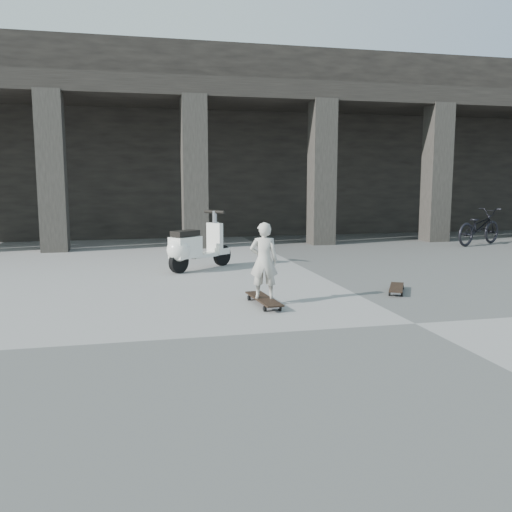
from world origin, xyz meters
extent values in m
plane|color=#52524F|center=(0.00, 0.00, 0.00)|extent=(90.00, 90.00, 0.00)
cube|color=black|center=(0.00, 14.00, 3.00)|extent=(28.00, 6.00, 6.00)
cube|color=black|center=(0.00, 9.60, 4.20)|extent=(28.00, 2.80, 0.50)
cube|color=#2A2823|center=(-5.36, 8.50, 2.00)|extent=(0.65, 0.65, 4.00)
cube|color=#2A2823|center=(-1.79, 8.50, 2.00)|extent=(0.65, 0.65, 4.00)
cube|color=#2A2823|center=(1.79, 8.50, 2.00)|extent=(0.65, 0.65, 4.00)
cube|color=#2A2823|center=(5.36, 8.50, 2.00)|extent=(0.65, 0.65, 4.00)
cube|color=black|center=(-1.62, 1.41, 0.09)|extent=(0.33, 1.07, 0.02)
cube|color=#B2B2B7|center=(-1.65, 1.78, 0.05)|extent=(0.22, 0.07, 0.03)
cube|color=#B2B2B7|center=(-1.59, 1.05, 0.05)|extent=(0.22, 0.07, 0.03)
cylinder|color=black|center=(-1.76, 1.77, 0.04)|extent=(0.04, 0.08, 0.08)
cylinder|color=black|center=(-1.54, 1.79, 0.04)|extent=(0.04, 0.08, 0.08)
cylinder|color=black|center=(-1.70, 1.04, 0.04)|extent=(0.04, 0.08, 0.08)
cylinder|color=black|center=(-1.48, 1.06, 0.04)|extent=(0.04, 0.08, 0.08)
cube|color=black|center=(0.68, 1.80, 0.09)|extent=(0.58, 0.81, 0.02)
cube|color=#B2B2B7|center=(0.82, 2.05, 0.05)|extent=(0.18, 0.13, 0.03)
cube|color=#B2B2B7|center=(0.54, 1.56, 0.05)|extent=(0.18, 0.13, 0.03)
cylinder|color=black|center=(0.74, 2.10, 0.04)|extent=(0.06, 0.08, 0.07)
cylinder|color=black|center=(0.90, 2.01, 0.04)|extent=(0.06, 0.08, 0.07)
cylinder|color=black|center=(0.46, 1.60, 0.04)|extent=(0.06, 0.08, 0.07)
cylinder|color=black|center=(0.62, 1.51, 0.04)|extent=(0.06, 0.08, 0.07)
imported|color=beige|center=(-1.62, 1.41, 0.65)|extent=(0.45, 0.35, 1.10)
cylinder|color=black|center=(-1.60, 5.22, 0.22)|extent=(0.41, 0.36, 0.44)
cylinder|color=black|center=(-2.58, 4.45, 0.22)|extent=(0.41, 0.36, 0.44)
cube|color=white|center=(-2.06, 4.85, 0.28)|extent=(0.69, 0.63, 0.08)
cube|color=white|center=(-2.43, 4.56, 0.49)|extent=(0.69, 0.65, 0.41)
sphere|color=white|center=(-2.58, 4.45, 0.46)|extent=(0.46, 0.46, 0.46)
cube|color=black|center=(-2.43, 4.56, 0.76)|extent=(0.60, 0.56, 0.11)
cube|color=white|center=(-1.77, 5.08, 0.60)|extent=(0.32, 0.36, 0.63)
cube|color=white|center=(-1.60, 5.22, 0.31)|extent=(0.35, 0.32, 0.13)
cylinder|color=#B2B2B7|center=(-1.77, 5.08, 1.00)|extent=(0.14, 0.14, 0.33)
cylinder|color=black|center=(-1.77, 5.08, 1.15)|extent=(0.39, 0.47, 0.07)
sphere|color=white|center=(-1.72, 5.12, 0.87)|extent=(0.13, 0.13, 0.13)
imported|color=black|center=(6.02, 7.30, 0.51)|extent=(2.05, 1.40, 1.02)
camera|label=1|loc=(-3.44, -6.01, 1.78)|focal=38.00mm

